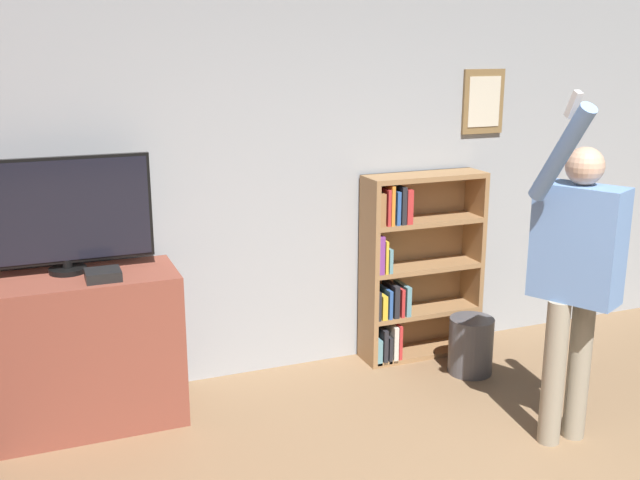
% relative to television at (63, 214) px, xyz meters
% --- Properties ---
extents(wall_back, '(6.88, 0.09, 2.70)m').
position_rel_television_xyz_m(wall_back, '(1.73, 0.28, 0.04)').
color(wall_back, '#9EA3A8').
rests_on(wall_back, ground_plane).
extents(tv_ledge, '(1.23, 0.54, 0.95)m').
position_rel_television_xyz_m(tv_ledge, '(-0.00, -0.10, -0.84)').
color(tv_ledge, brown).
rests_on(tv_ledge, ground_plane).
extents(television, '(1.03, 0.22, 0.69)m').
position_rel_television_xyz_m(television, '(0.00, 0.00, 0.00)').
color(television, black).
rests_on(television, tv_ledge).
extents(game_console, '(0.20, 0.18, 0.06)m').
position_rel_television_xyz_m(game_console, '(0.18, -0.23, -0.33)').
color(game_console, black).
rests_on(game_console, tv_ledge).
extents(bookshelf, '(0.90, 0.28, 1.38)m').
position_rel_television_xyz_m(bookshelf, '(2.38, 0.10, -0.63)').
color(bookshelf, '#997047').
rests_on(bookshelf, ground_plane).
extents(person, '(0.62, 0.59, 2.06)m').
position_rel_television_xyz_m(person, '(2.63, -1.34, -0.24)').
color(person, gray).
rests_on(person, ground_plane).
extents(waste_bin, '(0.31, 0.31, 0.41)m').
position_rel_television_xyz_m(waste_bin, '(2.64, -0.33, -1.11)').
color(waste_bin, '#4C4C51').
rests_on(waste_bin, ground_plane).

